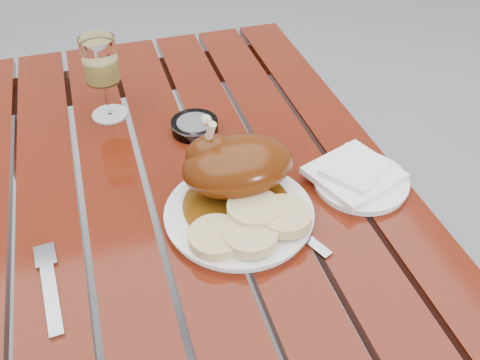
% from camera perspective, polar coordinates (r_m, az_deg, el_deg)
% --- Properties ---
extents(table, '(0.80, 1.20, 0.75)m').
position_cam_1_polar(table, '(1.25, -5.12, -13.70)').
color(table, '#661A0C').
rests_on(table, ground).
extents(dinner_plate, '(0.29, 0.29, 0.02)m').
position_cam_1_polar(dinner_plate, '(0.90, -0.10, -3.68)').
color(dinner_plate, white).
rests_on(dinner_plate, table).
extents(roast_duck, '(0.20, 0.19, 0.14)m').
position_cam_1_polar(roast_duck, '(0.90, -0.62, 1.53)').
color(roast_duck, '#5E340A').
rests_on(roast_duck, dinner_plate).
extents(bread_dumplings, '(0.20, 0.13, 0.03)m').
position_cam_1_polar(bread_dumplings, '(0.85, 1.23, -4.75)').
color(bread_dumplings, '#DECC87').
rests_on(bread_dumplings, dinner_plate).
extents(wine_glass, '(0.08, 0.08, 0.18)m').
position_cam_1_polar(wine_glass, '(1.14, -14.37, 10.43)').
color(wine_glass, tan).
rests_on(wine_glass, table).
extents(side_plate, '(0.17, 0.17, 0.01)m').
position_cam_1_polar(side_plate, '(0.99, 12.72, -0.15)').
color(side_plate, white).
rests_on(side_plate, table).
extents(napkin, '(0.18, 0.17, 0.01)m').
position_cam_1_polar(napkin, '(0.98, 12.05, 0.68)').
color(napkin, white).
rests_on(napkin, side_plate).
extents(ashtray, '(0.11, 0.11, 0.02)m').
position_cam_1_polar(ashtray, '(1.10, -4.86, 5.75)').
color(ashtray, '#B2B7BC').
rests_on(ashtray, table).
extents(fork, '(0.03, 0.17, 0.01)m').
position_cam_1_polar(fork, '(0.85, -19.57, -11.11)').
color(fork, gray).
rests_on(fork, table).
extents(knife, '(0.09, 0.18, 0.01)m').
position_cam_1_polar(knife, '(0.90, 5.20, -4.72)').
color(knife, gray).
rests_on(knife, table).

